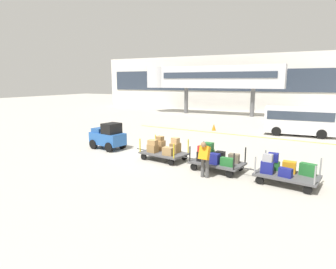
# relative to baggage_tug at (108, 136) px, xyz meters

# --- Properties ---
(ground_plane) EXTENTS (120.00, 120.00, 0.00)m
(ground_plane) POSITION_rel_baggage_tug_xyz_m (3.53, 0.05, -0.75)
(ground_plane) COLOR #B2ADA0
(apron_lead_line) EXTENTS (17.98, 1.70, 0.01)m
(apron_lead_line) POSITION_rel_baggage_tug_xyz_m (6.02, 7.90, -0.75)
(apron_lead_line) COLOR yellow
(apron_lead_line) RESTS_ON ground_plane
(terminal_building) EXTENTS (44.19, 2.51, 7.48)m
(terminal_building) POSITION_rel_baggage_tug_xyz_m (3.53, 26.03, 2.99)
(terminal_building) COLOR silver
(terminal_building) RESTS_ON ground_plane
(jet_bridge) EXTENTS (17.00, 3.00, 5.81)m
(jet_bridge) POSITION_rel_baggage_tug_xyz_m (-0.94, 20.04, 3.71)
(jet_bridge) COLOR silver
(jet_bridge) RESTS_ON ground_plane
(baggage_tug) EXTENTS (2.25, 1.53, 1.58)m
(baggage_tug) POSITION_rel_baggage_tug_xyz_m (0.00, 0.00, 0.00)
(baggage_tug) COLOR #2659A5
(baggage_tug) RESTS_ON ground_plane
(baggage_cart_lead) EXTENTS (3.08, 1.76, 1.17)m
(baggage_cart_lead) POSITION_rel_baggage_tug_xyz_m (4.08, -0.65, -0.20)
(baggage_cart_lead) COLOR #4C4C4F
(baggage_cart_lead) RESTS_ON ground_plane
(baggage_cart_middle) EXTENTS (3.08, 1.76, 1.16)m
(baggage_cart_middle) POSITION_rel_baggage_tug_xyz_m (6.98, -1.16, -0.21)
(baggage_cart_middle) COLOR #4C4C4F
(baggage_cart_middle) RESTS_ON ground_plane
(baggage_cart_tail) EXTENTS (3.08, 1.76, 1.18)m
(baggage_cart_tail) POSITION_rel_baggage_tug_xyz_m (9.92, -1.62, -0.22)
(baggage_cart_tail) COLOR #4C4C4F
(baggage_cart_tail) RESTS_ON ground_plane
(baggage_handler) EXTENTS (0.43, 0.45, 1.56)m
(baggage_handler) POSITION_rel_baggage_tug_xyz_m (6.87, -2.39, 0.11)
(baggage_handler) COLOR #4C4C4C
(baggage_handler) RESTS_ON ground_plane
(shuttle_van) EXTENTS (4.88, 2.14, 2.10)m
(shuttle_van) POSITION_rel_baggage_tug_xyz_m (10.05, 9.83, 0.48)
(shuttle_van) COLOR silver
(shuttle_van) RESTS_ON ground_plane
(safety_cone_far) EXTENTS (0.36, 0.36, 0.55)m
(safety_cone_far) POSITION_rel_baggage_tug_xyz_m (3.74, 9.06, -0.48)
(safety_cone_far) COLOR orange
(safety_cone_far) RESTS_ON ground_plane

